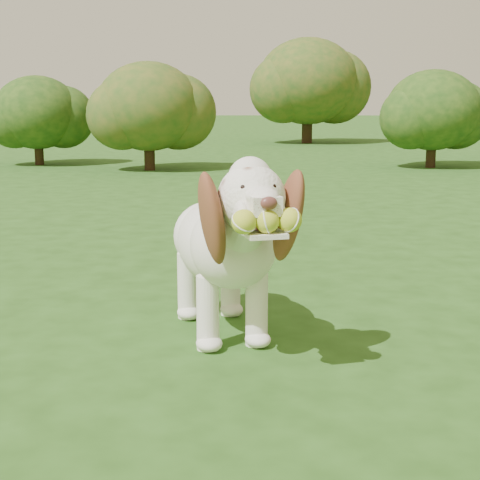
{
  "coord_description": "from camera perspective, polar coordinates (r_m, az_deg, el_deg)",
  "views": [
    {
      "loc": [
        -0.1,
        -2.61,
        0.99
      ],
      "look_at": [
        -0.16,
        0.1,
        0.46
      ],
      "focal_mm": 55.0,
      "sensor_mm": 36.0,
      "label": 1
    }
  ],
  "objects": [
    {
      "name": "shrub_b",
      "position": [
        10.26,
        -7.12,
        10.23
      ],
      "size": [
        1.43,
        1.43,
        1.48
      ],
      "color": "#382314",
      "rests_on": "ground"
    },
    {
      "name": "ground",
      "position": [
        2.79,
        3.25,
        -9.74
      ],
      "size": [
        80.0,
        80.0,
        0.0
      ],
      "primitive_type": "plane",
      "color": "#224513",
      "rests_on": "ground"
    },
    {
      "name": "dog",
      "position": [
        3.0,
        -1.17,
        0.04
      ],
      "size": [
        0.62,
        1.19,
        0.79
      ],
      "rotation": [
        0.0,
        0.0,
        0.28
      ],
      "color": "white",
      "rests_on": "ground"
    },
    {
      "name": "shrub_i",
      "position": [
        16.41,
        5.28,
        12.16
      ],
      "size": [
        2.2,
        2.2,
        2.28
      ],
      "color": "#382314",
      "rests_on": "ground"
    },
    {
      "name": "shrub_a",
      "position": [
        11.39,
        -15.47,
        9.51
      ],
      "size": [
        1.27,
        1.27,
        1.31
      ],
      "color": "#382314",
      "rests_on": "ground"
    },
    {
      "name": "shrub_c",
      "position": [
        10.9,
        14.75,
        9.71
      ],
      "size": [
        1.34,
        1.34,
        1.38
      ],
      "color": "#382314",
      "rests_on": "ground"
    }
  ]
}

